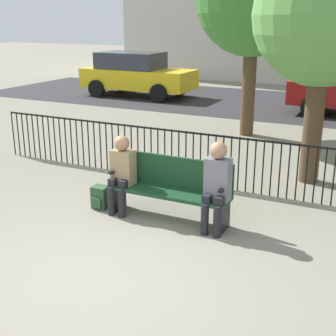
{
  "coord_description": "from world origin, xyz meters",
  "views": [
    {
      "loc": [
        2.8,
        -3.94,
        2.85
      ],
      "look_at": [
        0.0,
        1.75,
        0.8
      ],
      "focal_mm": 50.0,
      "sensor_mm": 36.0,
      "label": 1
    }
  ],
  "objects_px": {
    "park_bench": "(170,186)",
    "parked_car_1": "(136,74)",
    "seated_person_0": "(122,170)",
    "seated_person_1": "(217,182)",
    "backpack": "(101,197)",
    "tree_1": "(324,17)"
  },
  "relations": [
    {
      "from": "parked_car_1",
      "to": "park_bench",
      "type": "bearing_deg",
      "value": -57.58
    },
    {
      "from": "park_bench",
      "to": "backpack",
      "type": "height_order",
      "value": "park_bench"
    },
    {
      "from": "backpack",
      "to": "seated_person_1",
      "type": "bearing_deg",
      "value": 0.52
    },
    {
      "from": "seated_person_0",
      "to": "parked_car_1",
      "type": "height_order",
      "value": "parked_car_1"
    },
    {
      "from": "tree_1",
      "to": "park_bench",
      "type": "bearing_deg",
      "value": -120.67
    },
    {
      "from": "seated_person_1",
      "to": "parked_car_1",
      "type": "height_order",
      "value": "parked_car_1"
    },
    {
      "from": "seated_person_1",
      "to": "tree_1",
      "type": "xyz_separation_m",
      "value": [
        0.78,
        2.71,
        2.12
      ]
    },
    {
      "from": "seated_person_0",
      "to": "parked_car_1",
      "type": "bearing_deg",
      "value": 118.81
    },
    {
      "from": "seated_person_0",
      "to": "seated_person_1",
      "type": "height_order",
      "value": "seated_person_1"
    },
    {
      "from": "backpack",
      "to": "tree_1",
      "type": "height_order",
      "value": "tree_1"
    },
    {
      "from": "parked_car_1",
      "to": "seated_person_1",
      "type": "bearing_deg",
      "value": -54.82
    },
    {
      "from": "park_bench",
      "to": "seated_person_1",
      "type": "distance_m",
      "value": 0.8
    },
    {
      "from": "park_bench",
      "to": "seated_person_0",
      "type": "height_order",
      "value": "seated_person_0"
    },
    {
      "from": "tree_1",
      "to": "parked_car_1",
      "type": "xyz_separation_m",
      "value": [
        -7.63,
        7.02,
        -2.01
      ]
    },
    {
      "from": "parked_car_1",
      "to": "seated_person_0",
      "type": "bearing_deg",
      "value": -61.19
    },
    {
      "from": "seated_person_0",
      "to": "parked_car_1",
      "type": "relative_size",
      "value": 0.29
    },
    {
      "from": "park_bench",
      "to": "backpack",
      "type": "bearing_deg",
      "value": -172.87
    },
    {
      "from": "seated_person_0",
      "to": "seated_person_1",
      "type": "relative_size",
      "value": 0.94
    },
    {
      "from": "parked_car_1",
      "to": "backpack",
      "type": "bearing_deg",
      "value": -63.04
    },
    {
      "from": "park_bench",
      "to": "parked_car_1",
      "type": "bearing_deg",
      "value": 122.42
    },
    {
      "from": "seated_person_0",
      "to": "backpack",
      "type": "relative_size",
      "value": 3.4
    },
    {
      "from": "backpack",
      "to": "tree_1",
      "type": "distance_m",
      "value": 4.67
    }
  ]
}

